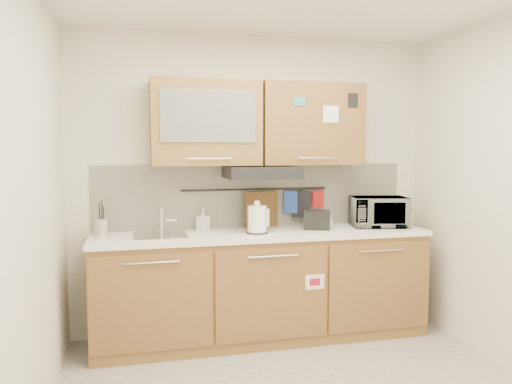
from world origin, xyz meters
TOP-DOWN VIEW (x-y plane):
  - wall_back at (0.00, 1.50)m, footprint 3.20×0.00m
  - wall_left at (-1.60, 0.00)m, footprint 0.00×3.00m
  - base_cabinet at (0.00, 1.19)m, footprint 2.80×0.64m
  - countertop at (0.00, 1.19)m, footprint 2.82×0.62m
  - backsplash at (0.00, 1.49)m, footprint 2.80×0.02m
  - upper_cabinets at (-0.00, 1.32)m, footprint 1.82×0.37m
  - range_hood at (0.00, 1.25)m, footprint 0.60×0.46m
  - sink at (-0.85, 1.21)m, footprint 0.42×0.40m
  - utensil_rail at (0.00, 1.45)m, footprint 1.30×0.02m
  - utensil_crock at (-1.30, 1.27)m, footprint 0.12×0.12m
  - kettle at (-0.06, 1.14)m, footprint 0.21×0.20m
  - toaster at (0.49, 1.20)m, footprint 0.26×0.21m
  - microwave at (1.08, 1.22)m, footprint 0.54×0.42m
  - soap_bottle at (-0.48, 1.38)m, footprint 0.12×0.12m
  - cutting_board at (0.05, 1.44)m, footprint 0.31×0.09m
  - oven_mitt at (0.32, 1.44)m, footprint 0.12×0.06m
  - dark_pouch at (0.42, 1.44)m, footprint 0.16×0.06m
  - pot_holder at (0.58, 1.44)m, footprint 0.12×0.07m

SIDE VIEW (x-z plane):
  - base_cabinet at x=0.00m, z-range -0.03..0.85m
  - countertop at x=0.00m, z-range 0.88..0.92m
  - sink at x=-0.85m, z-range 0.79..1.05m
  - utensil_crock at x=-1.30m, z-range 0.85..1.14m
  - toaster at x=0.49m, z-range 0.92..1.09m
  - soap_bottle at x=-0.48m, z-range 0.92..1.11m
  - kettle at x=-0.06m, z-range 0.89..1.17m
  - cutting_board at x=0.05m, z-range 0.85..1.24m
  - microwave at x=1.08m, z-range 0.92..1.19m
  - dark_pouch at x=0.42m, z-range 1.00..1.24m
  - oven_mitt at x=0.32m, z-range 1.04..1.24m
  - pot_holder at x=0.58m, z-range 1.08..1.24m
  - backsplash at x=0.00m, z-range 0.92..1.48m
  - utensil_rail at x=0.00m, z-range 1.25..1.27m
  - wall_left at x=-1.60m, z-range -0.20..2.80m
  - wall_back at x=0.00m, z-range -0.30..2.90m
  - range_hood at x=0.00m, z-range 1.37..1.47m
  - upper_cabinets at x=0.00m, z-range 1.48..2.18m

